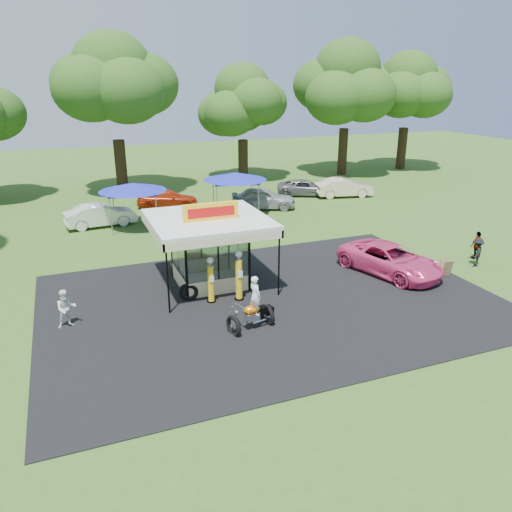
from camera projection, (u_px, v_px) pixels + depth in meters
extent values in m
plane|color=#34591B|center=(290.00, 320.00, 20.86)|extent=(120.00, 120.00, 0.00)
cube|color=black|center=(271.00, 301.00, 22.60)|extent=(20.00, 14.00, 0.04)
cube|color=white|center=(210.00, 283.00, 24.54)|extent=(3.00, 3.00, 0.06)
cube|color=white|center=(208.00, 219.00, 23.44)|extent=(5.40, 5.40, 0.18)
cube|color=yellow|center=(211.00, 211.00, 22.83)|extent=(2.60, 0.25, 0.80)
cube|color=red|center=(211.00, 212.00, 22.72)|extent=(2.21, 0.02, 0.45)
cylinder|color=black|center=(168.00, 279.00, 20.90)|extent=(0.08, 0.08, 3.20)
cylinder|color=black|center=(279.00, 264.00, 22.65)|extent=(0.08, 0.08, 3.20)
cylinder|color=black|center=(212.00, 301.00, 22.49)|extent=(0.40, 0.40, 0.09)
cylinder|color=yellow|center=(211.00, 284.00, 22.20)|extent=(0.28, 0.28, 1.65)
cylinder|color=silver|center=(210.00, 264.00, 21.89)|extent=(0.18, 0.18, 0.18)
sphere|color=white|center=(210.00, 260.00, 21.83)|extent=(0.29, 0.29, 0.29)
cube|color=white|center=(212.00, 279.00, 21.96)|extent=(0.20, 0.02, 0.28)
cylinder|color=black|center=(239.00, 299.00, 22.75)|extent=(0.44, 0.44, 0.10)
cylinder|color=yellow|center=(239.00, 279.00, 22.42)|extent=(0.30, 0.30, 1.82)
cylinder|color=silver|center=(239.00, 258.00, 22.08)|extent=(0.20, 0.20, 0.20)
sphere|color=white|center=(239.00, 254.00, 22.01)|extent=(0.32, 0.32, 0.32)
cube|color=white|center=(240.00, 275.00, 22.16)|extent=(0.22, 0.02, 0.30)
torus|color=black|center=(234.00, 326.00, 19.56)|extent=(0.40, 0.94, 0.92)
torus|color=black|center=(267.00, 315.00, 20.46)|extent=(0.40, 0.94, 0.92)
cube|color=silver|center=(252.00, 316.00, 19.98)|extent=(0.66, 0.45, 0.33)
ellipsoid|color=orange|center=(252.00, 309.00, 19.88)|extent=(0.70, 0.39, 0.33)
cube|color=black|center=(260.00, 308.00, 20.11)|extent=(0.65, 0.42, 0.11)
cube|color=black|center=(268.00, 310.00, 20.40)|extent=(0.46, 0.46, 0.31)
cylinder|color=silver|center=(237.00, 316.00, 19.52)|extent=(0.48, 0.18, 0.98)
cylinder|color=silver|center=(240.00, 306.00, 19.48)|extent=(0.22, 0.65, 0.05)
sphere|color=silver|center=(236.00, 312.00, 19.45)|extent=(0.18, 0.18, 0.18)
imported|color=white|center=(255.00, 295.00, 19.77)|extent=(0.53, 0.68, 1.64)
torus|color=black|center=(190.00, 292.00, 22.62)|extent=(0.78, 0.43, 0.76)
torus|color=black|center=(187.00, 292.00, 22.71)|extent=(0.76, 0.40, 0.76)
cube|color=#593819|center=(448.00, 269.00, 25.17)|extent=(0.52, 0.26, 0.91)
cube|color=#593819|center=(445.00, 267.00, 25.36)|extent=(0.52, 0.26, 0.91)
imported|color=yellow|center=(198.00, 260.00, 26.32)|extent=(2.82, 1.13, 0.96)
imported|color=#EC407F|center=(390.00, 260.00, 25.54)|extent=(4.05, 6.06, 1.54)
imported|color=white|center=(66.00, 308.00, 20.07)|extent=(0.86, 0.71, 1.61)
imported|color=black|center=(477.00, 252.00, 26.61)|extent=(1.14, 1.07, 1.55)
imported|color=gray|center=(477.00, 245.00, 27.63)|extent=(0.93, 0.40, 1.58)
imported|color=silver|center=(101.00, 215.00, 33.72)|extent=(4.83, 2.16, 1.54)
imported|color=#AD290D|center=(167.00, 199.00, 38.72)|extent=(5.01, 3.13, 1.35)
imported|color=#9FA0A3|center=(263.00, 198.00, 38.19)|extent=(5.25, 3.54, 1.66)
imported|color=#5D5D60|center=(305.00, 188.00, 42.60)|extent=(5.24, 4.00, 1.32)
imported|color=#F8DFBE|center=(344.00, 187.00, 42.03)|extent=(5.04, 2.57, 1.58)
cylinder|color=gray|center=(110.00, 207.00, 33.88)|extent=(0.06, 0.06, 2.44)
cylinder|color=gray|center=(152.00, 204.00, 34.86)|extent=(0.06, 0.06, 2.44)
cylinder|color=gray|center=(115.00, 218.00, 31.39)|extent=(0.06, 0.06, 2.44)
cylinder|color=gray|center=(160.00, 214.00, 32.36)|extent=(0.06, 0.06, 2.44)
cube|color=#1C26B7|center=(133.00, 192.00, 32.69)|extent=(3.05, 3.05, 0.12)
cone|color=#1C26B7|center=(132.00, 187.00, 32.58)|extent=(4.39, 4.39, 0.51)
cylinder|color=gray|center=(210.00, 196.00, 36.98)|extent=(0.06, 0.06, 2.52)
cylinder|color=gray|center=(247.00, 193.00, 37.99)|extent=(0.06, 0.06, 2.52)
cylinder|color=gray|center=(222.00, 205.00, 34.39)|extent=(0.06, 0.06, 2.52)
cylinder|color=gray|center=(262.00, 201.00, 35.40)|extent=(0.06, 0.06, 2.52)
cube|color=#1C26B7|center=(235.00, 181.00, 35.74)|extent=(3.15, 3.15, 0.13)
cone|color=#1C26B7|center=(235.00, 176.00, 35.63)|extent=(4.53, 4.53, 0.52)
cylinder|color=black|center=(121.00, 167.00, 43.02)|extent=(0.97, 0.97, 4.55)
ellipsoid|color=#204413|center=(114.00, 95.00, 41.01)|extent=(10.92, 10.92, 9.36)
cylinder|color=black|center=(243.00, 160.00, 48.92)|extent=(0.96, 0.96, 3.84)
ellipsoid|color=#204413|center=(243.00, 108.00, 47.25)|extent=(8.96, 8.96, 7.68)
cylinder|color=black|center=(343.00, 152.00, 51.27)|extent=(0.93, 0.93, 4.66)
ellipsoid|color=#204413|center=(346.00, 91.00, 49.26)|extent=(10.87, 10.87, 9.32)
cylinder|color=black|center=(402.00, 148.00, 54.55)|extent=(0.99, 0.99, 4.40)
ellipsoid|color=#204413|center=(407.00, 96.00, 52.68)|extent=(9.93, 9.93, 8.51)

